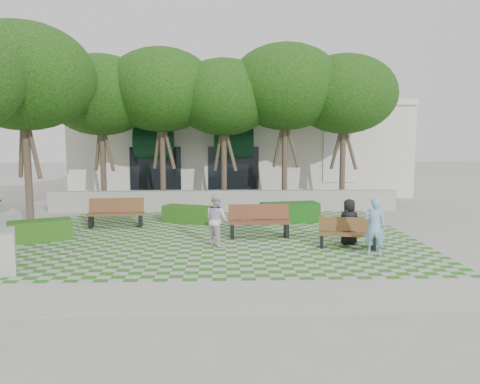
{
  "coord_description": "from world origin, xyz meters",
  "views": [
    {
      "loc": [
        -0.1,
        -13.88,
        3.24
      ],
      "look_at": [
        0.5,
        1.5,
        1.4
      ],
      "focal_mm": 35.0,
      "sensor_mm": 36.0,
      "label": 1
    }
  ],
  "objects_px": {
    "hedge_west": "(40,231)",
    "person_dark": "(349,222)",
    "bench_mid": "(259,222)",
    "hedge_midright": "(290,212)",
    "person_blue": "(375,227)",
    "hedge_midleft": "(187,214)",
    "bench_west": "(116,213)",
    "bench_east": "(347,233)",
    "person_white": "(217,220)"
  },
  "relations": [
    {
      "from": "hedge_midleft",
      "to": "hedge_west",
      "type": "bearing_deg",
      "value": -145.98
    },
    {
      "from": "bench_mid",
      "to": "hedge_midleft",
      "type": "distance_m",
      "value": 3.63
    },
    {
      "from": "bench_mid",
      "to": "person_blue",
      "type": "bearing_deg",
      "value": -41.5
    },
    {
      "from": "person_white",
      "to": "hedge_west",
      "type": "bearing_deg",
      "value": 43.84
    },
    {
      "from": "bench_east",
      "to": "hedge_midright",
      "type": "distance_m",
      "value": 4.25
    },
    {
      "from": "hedge_west",
      "to": "person_blue",
      "type": "relative_size",
      "value": 1.15
    },
    {
      "from": "person_blue",
      "to": "person_dark",
      "type": "xyz_separation_m",
      "value": [
        -0.33,
        1.36,
        -0.12
      ]
    },
    {
      "from": "person_dark",
      "to": "hedge_midleft",
      "type": "bearing_deg",
      "value": -40.32
    },
    {
      "from": "hedge_midleft",
      "to": "person_dark",
      "type": "distance_m",
      "value": 6.38
    },
    {
      "from": "hedge_midright",
      "to": "hedge_west",
      "type": "xyz_separation_m",
      "value": [
        -8.23,
        -2.84,
        -0.05
      ]
    },
    {
      "from": "bench_east",
      "to": "person_white",
      "type": "height_order",
      "value": "person_white"
    },
    {
      "from": "person_white",
      "to": "bench_west",
      "type": "bearing_deg",
      "value": 12.69
    },
    {
      "from": "bench_east",
      "to": "hedge_midright",
      "type": "xyz_separation_m",
      "value": [
        -1.09,
        4.1,
        -0.05
      ]
    },
    {
      "from": "bench_mid",
      "to": "hedge_west",
      "type": "height_order",
      "value": "bench_mid"
    },
    {
      "from": "hedge_west",
      "to": "person_dark",
      "type": "relative_size",
      "value": 1.34
    },
    {
      "from": "bench_east",
      "to": "bench_west",
      "type": "xyz_separation_m",
      "value": [
        -7.46,
        3.47,
        0.07
      ]
    },
    {
      "from": "bench_east",
      "to": "person_dark",
      "type": "height_order",
      "value": "person_dark"
    },
    {
      "from": "person_blue",
      "to": "bench_west",
      "type": "bearing_deg",
      "value": -9.44
    },
    {
      "from": "person_dark",
      "to": "bench_mid",
      "type": "bearing_deg",
      "value": -27.99
    },
    {
      "from": "hedge_midright",
      "to": "hedge_midleft",
      "type": "distance_m",
      "value": 3.87
    },
    {
      "from": "hedge_midright",
      "to": "hedge_midleft",
      "type": "bearing_deg",
      "value": 178.49
    },
    {
      "from": "bench_west",
      "to": "person_white",
      "type": "xyz_separation_m",
      "value": [
        3.65,
        -3.04,
        0.29
      ]
    },
    {
      "from": "hedge_midright",
      "to": "bench_west",
      "type": "bearing_deg",
      "value": -174.29
    },
    {
      "from": "bench_mid",
      "to": "bench_west",
      "type": "bearing_deg",
      "value": 158.74
    },
    {
      "from": "hedge_midright",
      "to": "person_blue",
      "type": "bearing_deg",
      "value": -72.76
    },
    {
      "from": "bench_east",
      "to": "person_white",
      "type": "distance_m",
      "value": 3.85
    },
    {
      "from": "bench_west",
      "to": "person_dark",
      "type": "distance_m",
      "value": 8.2
    },
    {
      "from": "hedge_midleft",
      "to": "hedge_west",
      "type": "relative_size",
      "value": 0.98
    },
    {
      "from": "hedge_midright",
      "to": "person_dark",
      "type": "height_order",
      "value": "person_dark"
    },
    {
      "from": "hedge_midleft",
      "to": "person_blue",
      "type": "xyz_separation_m",
      "value": [
        5.44,
        -5.16,
        0.49
      ]
    },
    {
      "from": "hedge_west",
      "to": "person_dark",
      "type": "distance_m",
      "value": 9.52
    },
    {
      "from": "person_dark",
      "to": "person_white",
      "type": "relative_size",
      "value": 0.89
    },
    {
      "from": "person_dark",
      "to": "person_blue",
      "type": "bearing_deg",
      "value": 99.74
    },
    {
      "from": "person_white",
      "to": "person_blue",
      "type": "bearing_deg",
      "value": -145.32
    },
    {
      "from": "hedge_west",
      "to": "person_dark",
      "type": "xyz_separation_m",
      "value": [
        9.47,
        -0.85,
        0.37
      ]
    },
    {
      "from": "hedge_west",
      "to": "person_blue",
      "type": "bearing_deg",
      "value": -12.74
    },
    {
      "from": "hedge_west",
      "to": "bench_west",
      "type": "bearing_deg",
      "value": 49.8
    },
    {
      "from": "bench_east",
      "to": "hedge_midleft",
      "type": "height_order",
      "value": "bench_east"
    },
    {
      "from": "bench_east",
      "to": "bench_mid",
      "type": "height_order",
      "value": "bench_mid"
    },
    {
      "from": "bench_west",
      "to": "person_dark",
      "type": "xyz_separation_m",
      "value": [
        7.61,
        -3.06,
        0.2
      ]
    },
    {
      "from": "bench_mid",
      "to": "hedge_west",
      "type": "bearing_deg",
      "value": -177.96
    },
    {
      "from": "bench_west",
      "to": "person_dark",
      "type": "bearing_deg",
      "value": -26.62
    },
    {
      "from": "hedge_midleft",
      "to": "bench_west",
      "type": "bearing_deg",
      "value": -163.52
    },
    {
      "from": "bench_east",
      "to": "hedge_midleft",
      "type": "distance_m",
      "value": 6.5
    },
    {
      "from": "bench_west",
      "to": "hedge_midleft",
      "type": "relative_size",
      "value": 1.1
    },
    {
      "from": "person_blue",
      "to": "person_white",
      "type": "relative_size",
      "value": 1.04
    },
    {
      "from": "bench_west",
      "to": "person_white",
      "type": "distance_m",
      "value": 4.76
    },
    {
      "from": "hedge_midright",
      "to": "hedge_midleft",
      "type": "height_order",
      "value": "hedge_midright"
    },
    {
      "from": "bench_mid",
      "to": "hedge_west",
      "type": "distance_m",
      "value": 6.87
    },
    {
      "from": "person_dark",
      "to": "person_white",
      "type": "height_order",
      "value": "person_white"
    }
  ]
}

